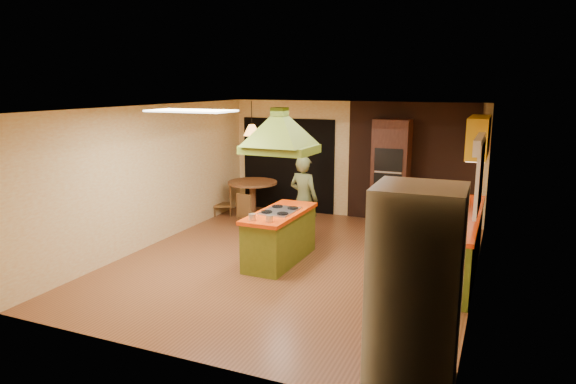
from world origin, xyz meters
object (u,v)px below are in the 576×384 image
at_px(kitchen_island, 280,236).
at_px(wall_oven, 391,172).
at_px(man, 304,199).
at_px(refrigerator, 415,289).
at_px(dining_table, 253,192).
at_px(canister_large, 460,198).

height_order(kitchen_island, wall_oven, wall_oven).
distance_m(kitchen_island, wall_oven, 3.27).
relative_size(kitchen_island, man, 1.06).
bearing_deg(refrigerator, wall_oven, 102.92).
bearing_deg(man, kitchen_island, 105.44).
distance_m(dining_table, canister_large, 4.53).
bearing_deg(wall_oven, kitchen_island, -111.19).
xyz_separation_m(man, wall_oven, (1.21, 1.80, 0.29)).
bearing_deg(canister_large, dining_table, 165.14).
bearing_deg(kitchen_island, refrigerator, -45.70).
xyz_separation_m(kitchen_island, canister_large, (2.65, 1.22, 0.61)).
xyz_separation_m(man, canister_large, (2.70, 0.03, 0.24)).
height_order(kitchen_island, canister_large, canister_large).
height_order(wall_oven, dining_table, wall_oven).
bearing_deg(dining_table, canister_large, -14.86).
bearing_deg(canister_large, wall_oven, 130.22).
bearing_deg(refrigerator, canister_large, 88.02).
bearing_deg(wall_oven, canister_large, -49.78).
bearing_deg(dining_table, kitchen_island, -54.43).
distance_m(man, canister_large, 2.71).
bearing_deg(wall_oven, refrigerator, -75.90).
relative_size(man, canister_large, 6.77).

